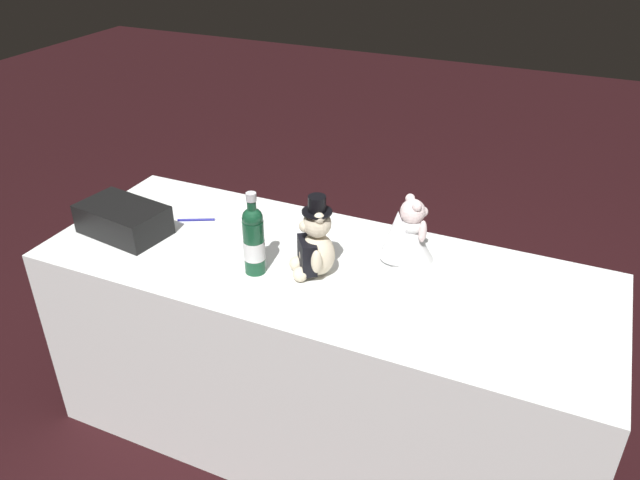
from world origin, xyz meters
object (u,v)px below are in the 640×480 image
at_px(teddy_bear_groom, 314,245).
at_px(gift_case_black, 123,219).
at_px(champagne_bottle, 254,240).
at_px(signing_pen, 198,220).
at_px(teddy_bear_bride, 407,234).

distance_m(teddy_bear_groom, gift_case_black, 0.77).
bearing_deg(champagne_bottle, signing_pen, 149.90).
distance_m(champagne_bottle, gift_case_black, 0.58).
height_order(teddy_bear_bride, champagne_bottle, champagne_bottle).
distance_m(teddy_bear_bride, gift_case_black, 1.05).
bearing_deg(champagne_bottle, gift_case_black, 176.74).
distance_m(teddy_bear_bride, signing_pen, 0.83).
relative_size(champagne_bottle, signing_pen, 2.12).
height_order(teddy_bear_bride, signing_pen, teddy_bear_bride).
bearing_deg(gift_case_black, teddy_bear_groom, 2.67).
distance_m(teddy_bear_groom, signing_pen, 0.60).
bearing_deg(signing_pen, teddy_bear_bride, 4.39).
xyz_separation_m(teddy_bear_bride, champagne_bottle, (-0.44, -0.28, 0.03)).
relative_size(teddy_bear_groom, teddy_bear_bride, 1.23).
bearing_deg(teddy_bear_bride, signing_pen, -175.61).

